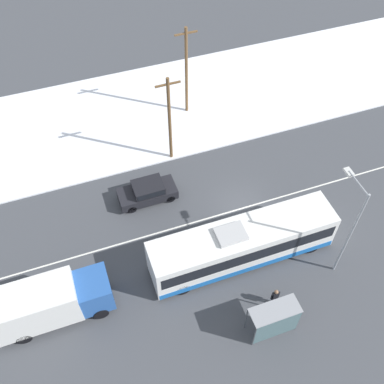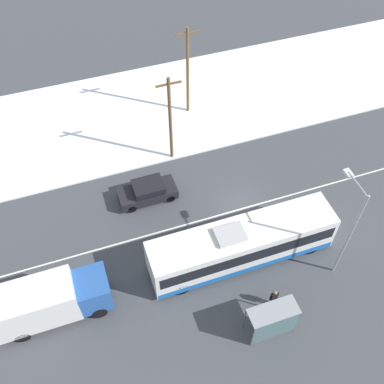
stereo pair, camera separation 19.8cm
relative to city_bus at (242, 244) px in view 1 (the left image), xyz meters
name	(u,v)px [view 1 (the left image)]	position (x,y,z in m)	size (l,w,h in m)	color
ground_plane	(242,208)	(1.75, 3.66, -1.59)	(120.00, 120.00, 0.00)	#424449
snow_lot	(186,103)	(1.75, 16.02, -1.53)	(80.00, 12.33, 0.12)	white
lane_marking_center	(242,208)	(1.75, 3.66, -1.59)	(60.00, 0.12, 0.00)	silver
city_bus	(242,244)	(0.00, 0.00, 0.00)	(11.96, 2.57, 3.25)	white
box_truck	(47,303)	(-12.13, 0.03, 0.12)	(6.93, 2.30, 3.10)	silver
sedan_car	(148,191)	(-4.31, 6.79, -0.76)	(4.15, 1.80, 1.52)	black
pedestrian_at_stop	(275,296)	(0.58, -3.65, -0.63)	(0.56, 0.25, 1.57)	#23232D
bus_shelter	(276,320)	(-0.31, -5.28, 0.09)	(2.85, 1.20, 2.40)	gray
streetlamp	(350,221)	(5.32, -2.43, 3.16)	(0.36, 2.23, 7.61)	#9EA3A8
utility_pole_roadside	(170,119)	(-1.46, 10.17, 2.35)	(1.80, 0.24, 7.50)	brown
utility_pole_snowlot	(186,71)	(1.50, 14.96, 2.56)	(1.80, 0.24, 7.92)	brown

